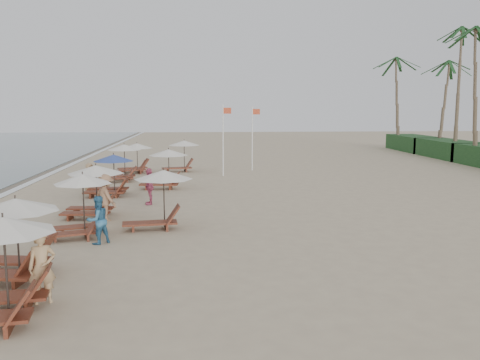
{
  "coord_description": "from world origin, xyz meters",
  "views": [
    {
      "loc": [
        -0.84,
        -14.89,
        4.59
      ],
      "look_at": [
        1.0,
        7.78,
        1.3
      ],
      "focal_mm": 37.68,
      "sensor_mm": 36.0,
      "label": 1
    }
  ],
  "objects": [
    {
      "name": "inland_station_1",
      "position": [
        -2.86,
        13.68,
        1.28
      ],
      "size": [
        2.86,
        2.24,
        2.22
      ],
      "color": "brown",
      "rests_on": "ground"
    },
    {
      "name": "ground",
      "position": [
        0.0,
        0.0,
        0.0
      ],
      "size": [
        160.0,
        160.0,
        0.0
      ],
      "primitive_type": "plane",
      "color": "tan",
      "rests_on": "ground"
    },
    {
      "name": "lounger_station_1",
      "position": [
        -6.05,
        -1.24,
        1.01
      ],
      "size": [
        2.8,
        2.34,
        2.18
      ],
      "color": "brown",
      "rests_on": "ground"
    },
    {
      "name": "lounger_station_5",
      "position": [
        -5.74,
        16.9,
        1.12
      ],
      "size": [
        2.52,
        2.13,
        2.31
      ],
      "color": "brown",
      "rests_on": "ground"
    },
    {
      "name": "flag_pole_far",
      "position": [
        3.06,
        21.64,
        2.59
      ],
      "size": [
        0.59,
        0.08,
        4.68
      ],
      "color": "silver",
      "rests_on": "ground"
    },
    {
      "name": "beachgoer_mid_a",
      "position": [
        -4.28,
        2.04,
        0.82
      ],
      "size": [
        1.01,
        0.99,
        1.64
      ],
      "primitive_type": "imported",
      "rotation": [
        0.0,
        0.0,
        3.85
      ],
      "color": "#2E668C",
      "rests_on": "ground"
    },
    {
      "name": "beachgoer_near",
      "position": [
        -4.56,
        -3.14,
        0.86
      ],
      "size": [
        0.73,
        0.6,
        1.72
      ],
      "primitive_type": "imported",
      "rotation": [
        0.0,
        0.0,
        0.34
      ],
      "color": "tan",
      "rests_on": "ground"
    },
    {
      "name": "beachgoer_far_a",
      "position": [
        -3.22,
        8.96,
        0.87
      ],
      "size": [
        0.48,
        1.05,
        1.75
      ],
      "primitive_type": "imported",
      "rotation": [
        0.0,
        0.0,
        4.77
      ],
      "color": "#B64968",
      "rests_on": "ground"
    },
    {
      "name": "lounger_station_3",
      "position": [
        -5.4,
        6.42,
        1.13
      ],
      "size": [
        2.65,
        2.36,
        2.19
      ],
      "color": "brown",
      "rests_on": "ground"
    },
    {
      "name": "inland_station_0",
      "position": [
        -2.45,
        4.08,
        1.33
      ],
      "size": [
        2.77,
        2.24,
        2.22
      ],
      "color": "brown",
      "rests_on": "ground"
    },
    {
      "name": "beachgoer_mid_b",
      "position": [
        -4.66,
        5.61,
        0.96
      ],
      "size": [
        1.36,
        1.39,
        1.91
      ],
      "primitive_type": "imported",
      "rotation": [
        0.0,
        0.0,
        2.31
      ],
      "color": "#956B4C",
      "rests_on": "ground"
    },
    {
      "name": "flag_pole_near",
      "position": [
        0.79,
        18.84,
        2.64
      ],
      "size": [
        0.6,
        0.08,
        4.77
      ],
      "color": "silver",
      "rests_on": "ground"
    },
    {
      "name": "lounger_station_2",
      "position": [
        -5.18,
        3.1,
        1.12
      ],
      "size": [
        2.41,
        2.22,
        2.26
      ],
      "color": "brown",
      "rests_on": "ground"
    },
    {
      "name": "lounger_station_4",
      "position": [
        -5.59,
        11.64,
        0.98
      ],
      "size": [
        2.63,
        2.11,
        2.16
      ],
      "color": "brown",
      "rests_on": "ground"
    },
    {
      "name": "beachgoer_far_b",
      "position": [
        -6.91,
        13.25,
        0.77
      ],
      "size": [
        0.77,
        0.9,
        1.55
      ],
      "primitive_type": "imported",
      "rotation": [
        0.0,
        0.0,
        1.13
      ],
      "color": "tan",
      "rests_on": "ground"
    },
    {
      "name": "inland_station_2",
      "position": [
        -2.18,
        21.38,
        1.3
      ],
      "size": [
        2.84,
        2.24,
        2.22
      ],
      "color": "brown",
      "rests_on": "ground"
    },
    {
      "name": "lounger_station_6",
      "position": [
        -5.47,
        20.9,
        1.0
      ],
      "size": [
        2.68,
        2.56,
        2.09
      ],
      "color": "brown",
      "rests_on": "ground"
    }
  ]
}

